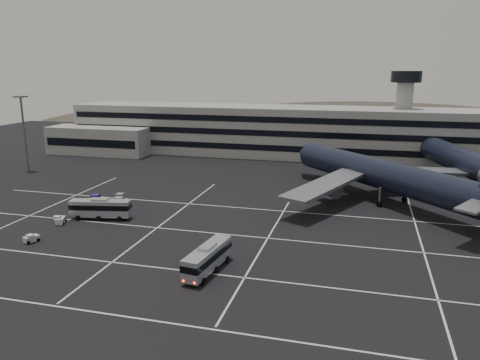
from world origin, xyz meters
name	(u,v)px	position (x,y,z in m)	size (l,w,h in m)	color
ground	(183,240)	(0.00, 0.00, 0.00)	(260.00, 260.00, 0.00)	black
lane_markings	(191,239)	(0.95, 0.72, 0.01)	(90.00, 55.62, 0.01)	silver
terminal	(264,131)	(-2.95, 71.14, 6.93)	(125.00, 26.00, 24.00)	gray
hills	(348,145)	(17.99, 170.00, -12.07)	(352.00, 180.00, 44.00)	#38332B
lightpole_left	(23,123)	(-55.00, 35.00, 11.82)	(2.40, 2.40, 18.28)	slate
trijet_main	(388,176)	(29.81, 28.33, 5.25)	(43.27, 45.97, 18.08)	black
trijet_far	(475,165)	(47.40, 42.29, 5.43)	(23.90, 56.82, 18.08)	black
bus_near	(208,257)	(7.10, -9.46, 1.92)	(3.56, 10.18, 3.52)	#9EA2A7
bus_far	(100,208)	(-17.09, 5.77, 1.95)	(10.37, 4.31, 3.57)	#9EA2A7
tug_a	(31,238)	(-21.16, -6.57, 0.59)	(1.99, 2.38, 1.32)	beige
tug_b	(60,220)	(-22.12, 1.73, 0.64)	(2.07, 2.56, 1.44)	beige
uld_cluster	(106,204)	(-19.40, 11.19, 0.81)	(9.80, 11.71, 1.66)	#2D2D30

